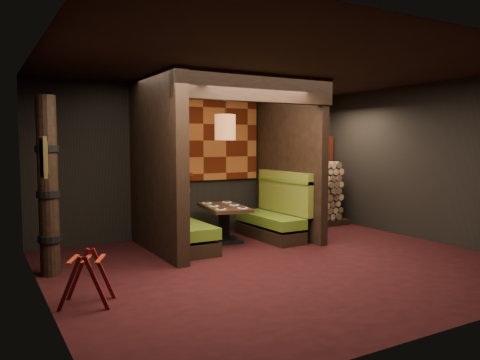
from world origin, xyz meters
name	(u,v)px	position (x,y,z in m)	size (l,w,h in m)	color
floor	(284,265)	(0.00, 0.00, -0.01)	(6.50, 5.50, 0.02)	black
ceiling	(285,66)	(0.00, 0.00, 2.86)	(6.50, 5.50, 0.02)	black
wall_back	(203,161)	(0.00, 2.76, 1.43)	(6.50, 0.02, 2.85)	black
wall_front	(456,181)	(0.00, -2.76, 1.43)	(6.50, 0.02, 2.85)	black
wall_left	(41,175)	(-3.26, 0.00, 1.43)	(0.02, 5.50, 2.85)	black
wall_right	(434,162)	(3.26, 0.00, 1.43)	(0.02, 5.50, 2.85)	black
partition_left	(156,165)	(-1.35, 1.65, 1.43)	(0.20, 2.20, 2.85)	black
partition_right	(289,161)	(1.30, 1.70, 1.43)	(0.15, 2.10, 2.85)	black
header_beam	(258,88)	(-0.02, 0.70, 2.63)	(2.85, 0.18, 0.44)	black
tapa_back_panel	(203,140)	(-0.02, 2.71, 1.82)	(2.40, 0.06, 1.55)	brown
tapa_side_panel	(159,138)	(-1.23, 1.82, 1.85)	(0.04, 1.85, 1.45)	brown
lacquer_shelf	(177,175)	(-0.60, 2.65, 1.18)	(0.60, 0.12, 0.07)	#60140C
booth_bench_left	(179,226)	(-0.96, 1.65, 0.40)	(0.68, 1.60, 1.14)	black
booth_bench_right	(274,217)	(0.93, 1.65, 0.40)	(0.68, 1.60, 1.14)	black
dining_table	(224,219)	(-0.04, 1.81, 0.42)	(0.87, 1.33, 0.65)	black
place_settings	(224,205)	(-0.04, 1.81, 0.66)	(0.71, 1.08, 0.03)	white
pendant_lamp	(225,127)	(-0.04, 1.76, 2.05)	(0.37, 0.37, 1.03)	brown
framed_picture	(44,157)	(-3.22, 0.10, 1.62)	(0.05, 0.36, 0.46)	olive
luggage_rack	(87,277)	(-2.86, -0.32, 0.31)	(0.69, 0.61, 0.63)	#4A0A0D
totem_column	(48,187)	(-3.05, 1.10, 1.19)	(0.31, 0.31, 2.40)	black
firewood_stack	(308,194)	(2.29, 2.35, 0.68)	(1.73, 0.70, 1.36)	black
mosaic_header	(300,149)	(2.29, 2.68, 1.64)	(1.83, 0.10, 0.56)	maroon
bay_front_post	(285,161)	(1.39, 1.96, 1.43)	(0.08, 0.08, 2.85)	black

